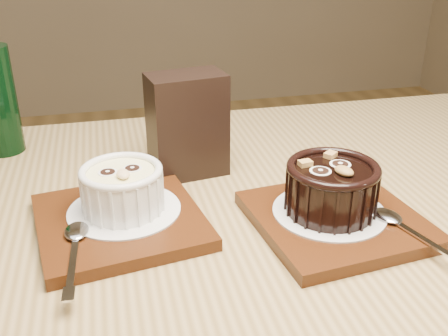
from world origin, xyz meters
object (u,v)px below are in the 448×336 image
object	(u,v)px
table	(233,294)
ramekin_dark	(332,186)
tray_left	(120,221)
ramekin_white	(122,187)
condiment_stand	(187,125)
tray_right	(336,220)

from	to	relation	value
table	ramekin_dark	bearing A→B (deg)	-5.38
tray_left	ramekin_white	bearing A→B (deg)	58.02
tray_left	condiment_stand	distance (m)	0.17
table	condiment_stand	bearing A→B (deg)	97.62
table	condiment_stand	xyz separation A→B (m)	(-0.02, 0.16, 0.16)
tray_left	ramekin_dark	size ratio (longest dim) A/B	1.72
tray_right	table	bearing A→B (deg)	172.09
tray_right	condiment_stand	world-z (taller)	condiment_stand
table	ramekin_white	size ratio (longest dim) A/B	12.88
ramekin_white	condiment_stand	bearing A→B (deg)	42.05
table	ramekin_white	distance (m)	0.19
tray_right	ramekin_dark	bearing A→B (deg)	137.24
ramekin_white	tray_right	distance (m)	0.25
tray_left	tray_right	world-z (taller)	same
ramekin_white	tray_left	bearing A→B (deg)	-129.56
table	condiment_stand	distance (m)	0.23
table	ramekin_white	world-z (taller)	ramekin_white
ramekin_white	table	bearing A→B (deg)	-30.43
condiment_stand	tray_right	bearing A→B (deg)	-52.06
tray_right	condiment_stand	bearing A→B (deg)	127.94
tray_right	ramekin_dark	size ratio (longest dim) A/B	1.72
tray_right	ramekin_dark	xyz separation A→B (m)	(-0.01, 0.01, 0.04)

